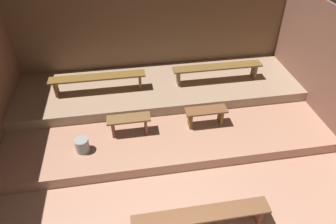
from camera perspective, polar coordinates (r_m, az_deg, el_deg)
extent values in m
cube|color=#A77962|center=(5.85, 0.44, -6.86)|extent=(7.16, 5.71, 0.08)
cube|color=brown|center=(7.18, -2.94, 14.31)|extent=(7.16, 0.06, 2.31)
cube|color=#AA7A61|center=(6.39, -0.88, -0.26)|extent=(6.36, 3.14, 0.22)
cube|color=#9D7F66|center=(6.79, -1.76, 4.79)|extent=(6.36, 1.78, 0.22)
cube|color=brown|center=(4.49, 6.54, -19.16)|extent=(2.03, 0.27, 0.04)
cube|color=brown|center=(4.90, 17.09, -18.21)|extent=(0.05, 0.22, 0.35)
cube|color=brown|center=(5.57, -7.68, -1.24)|extent=(0.82, 0.27, 0.04)
cube|color=brown|center=(5.71, -10.64, -3.02)|extent=(0.05, 0.22, 0.35)
cube|color=brown|center=(5.70, -4.38, -2.38)|extent=(0.05, 0.22, 0.35)
cube|color=brown|center=(5.76, 7.44, 0.33)|extent=(0.82, 0.27, 0.04)
cube|color=brown|center=(5.81, 4.32, -1.45)|extent=(0.05, 0.22, 0.35)
cube|color=brown|center=(5.97, 10.18, -0.80)|extent=(0.05, 0.22, 0.35)
cube|color=brown|center=(6.46, -13.57, 6.64)|extent=(2.03, 0.27, 0.04)
cube|color=brown|center=(6.70, -20.94, 4.34)|extent=(0.05, 0.22, 0.35)
cube|color=brown|center=(6.53, -5.48, 6.06)|extent=(0.05, 0.22, 0.35)
cube|color=brown|center=(6.74, 9.64, 8.69)|extent=(2.03, 0.27, 0.04)
cube|color=brown|center=(6.62, 2.02, 6.74)|extent=(0.05, 0.22, 0.35)
cube|color=brown|center=(7.15, 16.39, 7.72)|extent=(0.05, 0.22, 0.35)
cylinder|color=gray|center=(5.55, -16.36, -6.21)|extent=(0.25, 0.25, 0.27)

